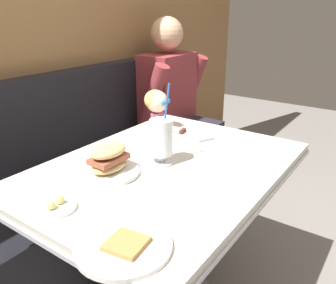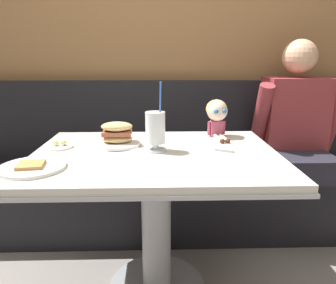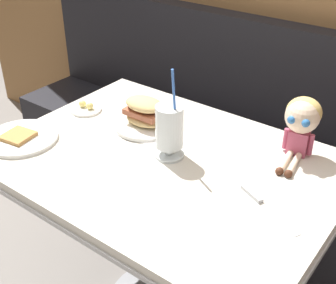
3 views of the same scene
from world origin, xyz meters
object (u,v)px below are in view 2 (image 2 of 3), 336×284
at_px(sandwich_plate, 117,136).
at_px(butter_saucer, 60,146).
at_px(butter_knife, 232,152).
at_px(diner_patron, 296,124).
at_px(toast_plate, 32,167).
at_px(milkshake_glass, 156,129).
at_px(seated_doll, 217,113).

distance_m(sandwich_plate, butter_saucer, 0.27).
distance_m(butter_knife, diner_patron, 0.81).
height_order(toast_plate, diner_patron, diner_patron).
distance_m(milkshake_glass, butter_knife, 0.35).
relative_size(butter_knife, seated_doll, 0.99).
height_order(milkshake_glass, butter_saucer, milkshake_glass).
bearing_deg(sandwich_plate, seated_doll, 17.81).
bearing_deg(butter_knife, sandwich_plate, 165.64).
xyz_separation_m(milkshake_glass, seated_doll, (0.32, 0.26, 0.03)).
bearing_deg(toast_plate, butter_knife, 13.20).
distance_m(milkshake_glass, seated_doll, 0.41).
relative_size(sandwich_plate, seated_doll, 0.98).
height_order(milkshake_glass, seated_doll, milkshake_glass).
bearing_deg(butter_saucer, toast_plate, -93.61).
relative_size(butter_saucer, seated_doll, 0.53).
bearing_deg(butter_saucer, seated_doll, 14.39).
bearing_deg(diner_patron, toast_plate, -149.80).
bearing_deg(toast_plate, butter_saucer, 86.39).
xyz_separation_m(milkshake_glass, butter_saucer, (-0.46, 0.06, -0.09)).
bearing_deg(butter_saucer, diner_patron, 20.41).
distance_m(seated_doll, diner_patron, 0.65).
distance_m(butter_saucer, seated_doll, 0.81).
xyz_separation_m(toast_plate, butter_saucer, (0.02, 0.29, 0.00)).
relative_size(milkshake_glass, butter_saucer, 2.63).
bearing_deg(butter_knife, milkshake_glass, 173.91).
relative_size(toast_plate, milkshake_glass, 0.79).
bearing_deg(butter_knife, toast_plate, -166.80).
xyz_separation_m(milkshake_glass, sandwich_plate, (-0.19, 0.10, -0.05)).
height_order(seated_doll, diner_patron, diner_patron).
relative_size(sandwich_plate, diner_patron, 0.27).
bearing_deg(seated_doll, sandwich_plate, -162.19).
height_order(sandwich_plate, butter_knife, sandwich_plate).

